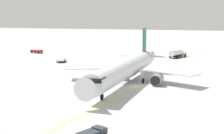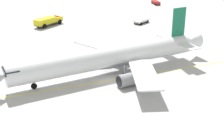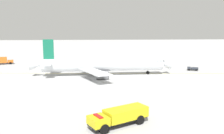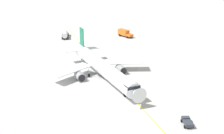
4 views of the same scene
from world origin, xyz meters
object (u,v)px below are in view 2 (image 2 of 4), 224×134
airliner_main (110,58)px  ops_pickup_truck (156,2)px  fire_tender_truck (48,21)px  pushback_tug_truck (142,21)px

airliner_main → ops_pickup_truck: 69.08m
airliner_main → fire_tender_truck: airliner_main is taller
airliner_main → ops_pickup_truck: (46.10, 51.39, -2.38)m
ops_pickup_truck → fire_tender_truck: bearing=-62.7°
airliner_main → pushback_tug_truck: 39.61m
airliner_main → fire_tender_truck: (-0.47, 39.97, -1.66)m
pushback_tug_truck → fire_tender_truck: bearing=-44.5°
pushback_tug_truck → fire_tender_truck: size_ratio=0.60×
pushback_tug_truck → fire_tender_truck: fire_tender_truck is taller
pushback_tug_truck → ops_pickup_truck: (20.03, 21.68, -0.00)m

